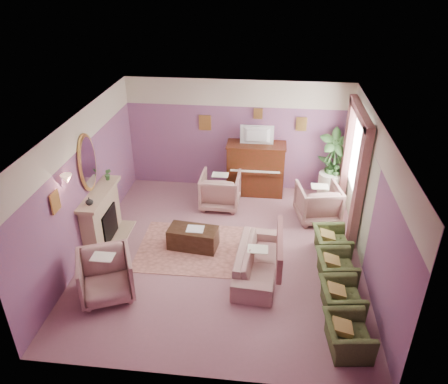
# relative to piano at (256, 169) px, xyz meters

# --- Properties ---
(floor) EXTENTS (5.50, 6.00, 0.01)m
(floor) POSITION_rel_piano_xyz_m (-0.50, -2.68, -0.65)
(floor) COLOR #9E6973
(floor) RESTS_ON ground
(ceiling) EXTENTS (5.50, 6.00, 0.01)m
(ceiling) POSITION_rel_piano_xyz_m (-0.50, -2.68, 2.15)
(ceiling) COLOR white
(ceiling) RESTS_ON wall_back
(wall_back) EXTENTS (5.50, 0.02, 2.80)m
(wall_back) POSITION_rel_piano_xyz_m (-0.50, 0.32, 0.75)
(wall_back) COLOR #724F7F
(wall_back) RESTS_ON floor
(wall_front) EXTENTS (5.50, 0.02, 2.80)m
(wall_front) POSITION_rel_piano_xyz_m (-0.50, -5.68, 0.75)
(wall_front) COLOR #724F7F
(wall_front) RESTS_ON floor
(wall_left) EXTENTS (0.02, 6.00, 2.80)m
(wall_left) POSITION_rel_piano_xyz_m (-3.25, -2.68, 0.75)
(wall_left) COLOR #724F7F
(wall_left) RESTS_ON floor
(wall_right) EXTENTS (0.02, 6.00, 2.80)m
(wall_right) POSITION_rel_piano_xyz_m (2.25, -2.68, 0.75)
(wall_right) COLOR #724F7F
(wall_right) RESTS_ON floor
(picture_rail_band) EXTENTS (5.50, 0.01, 0.65)m
(picture_rail_band) POSITION_rel_piano_xyz_m (-0.50, 0.31, 1.82)
(picture_rail_band) COLOR beige
(picture_rail_band) RESTS_ON wall_back
(stripe_panel) EXTENTS (0.01, 3.00, 2.15)m
(stripe_panel) POSITION_rel_piano_xyz_m (2.23, -1.38, 0.42)
(stripe_panel) COLOR beige
(stripe_panel) RESTS_ON wall_right
(fireplace_surround) EXTENTS (0.30, 1.40, 1.10)m
(fireplace_surround) POSITION_rel_piano_xyz_m (-3.09, -2.48, -0.10)
(fireplace_surround) COLOR tan
(fireplace_surround) RESTS_ON floor
(fireplace_inset) EXTENTS (0.18, 0.72, 0.68)m
(fireplace_inset) POSITION_rel_piano_xyz_m (-2.99, -2.48, -0.25)
(fireplace_inset) COLOR black
(fireplace_inset) RESTS_ON floor
(fire_ember) EXTENTS (0.06, 0.54, 0.10)m
(fire_ember) POSITION_rel_piano_xyz_m (-2.95, -2.48, -0.43)
(fire_ember) COLOR #FF4400
(fire_ember) RESTS_ON floor
(mantel_shelf) EXTENTS (0.40, 1.55, 0.07)m
(mantel_shelf) POSITION_rel_piano_xyz_m (-3.06, -2.48, 0.47)
(mantel_shelf) COLOR tan
(mantel_shelf) RESTS_ON fireplace_surround
(hearth) EXTENTS (0.55, 1.50, 0.02)m
(hearth) POSITION_rel_piano_xyz_m (-2.89, -2.48, -0.64)
(hearth) COLOR tan
(hearth) RESTS_ON floor
(mirror_frame) EXTENTS (0.04, 0.72, 1.20)m
(mirror_frame) POSITION_rel_piano_xyz_m (-3.20, -2.48, 1.15)
(mirror_frame) COLOR #DEB454
(mirror_frame) RESTS_ON wall_left
(mirror_glass) EXTENTS (0.01, 0.60, 1.06)m
(mirror_glass) POSITION_rel_piano_xyz_m (-3.17, -2.48, 1.15)
(mirror_glass) COLOR silver
(mirror_glass) RESTS_ON wall_left
(sconce_shade) EXTENTS (0.20, 0.20, 0.16)m
(sconce_shade) POSITION_rel_piano_xyz_m (-3.12, -3.53, 1.33)
(sconce_shade) COLOR #E2A686
(sconce_shade) RESTS_ON wall_left
(piano) EXTENTS (1.40, 0.60, 1.30)m
(piano) POSITION_rel_piano_xyz_m (0.00, 0.00, 0.00)
(piano) COLOR #4A200F
(piano) RESTS_ON floor
(piano_keyshelf) EXTENTS (1.30, 0.12, 0.06)m
(piano_keyshelf) POSITION_rel_piano_xyz_m (-0.00, -0.35, 0.07)
(piano_keyshelf) COLOR #4A200F
(piano_keyshelf) RESTS_ON piano
(piano_keys) EXTENTS (1.20, 0.08, 0.02)m
(piano_keys) POSITION_rel_piano_xyz_m (0.00, -0.35, 0.11)
(piano_keys) COLOR white
(piano_keys) RESTS_ON piano
(piano_top) EXTENTS (1.45, 0.65, 0.04)m
(piano_top) POSITION_rel_piano_xyz_m (0.00, 0.00, 0.66)
(piano_top) COLOR #4A200F
(piano_top) RESTS_ON piano
(television) EXTENTS (0.80, 0.12, 0.48)m
(television) POSITION_rel_piano_xyz_m (0.00, -0.05, 0.95)
(television) COLOR black
(television) RESTS_ON piano
(print_back_left) EXTENTS (0.30, 0.03, 0.38)m
(print_back_left) POSITION_rel_piano_xyz_m (-1.30, 0.28, 1.07)
(print_back_left) COLOR #DEB454
(print_back_left) RESTS_ON wall_back
(print_back_right) EXTENTS (0.26, 0.03, 0.34)m
(print_back_right) POSITION_rel_piano_xyz_m (1.05, 0.28, 1.13)
(print_back_right) COLOR #DEB454
(print_back_right) RESTS_ON wall_back
(print_back_mid) EXTENTS (0.22, 0.03, 0.26)m
(print_back_mid) POSITION_rel_piano_xyz_m (0.00, 0.28, 1.35)
(print_back_mid) COLOR #DEB454
(print_back_mid) RESTS_ON wall_back
(print_left_wall) EXTENTS (0.03, 0.28, 0.36)m
(print_left_wall) POSITION_rel_piano_xyz_m (-3.21, -3.88, 1.07)
(print_left_wall) COLOR #DEB454
(print_left_wall) RESTS_ON wall_left
(window_blind) EXTENTS (0.03, 1.40, 1.80)m
(window_blind) POSITION_rel_piano_xyz_m (2.20, -1.13, 1.05)
(window_blind) COLOR white
(window_blind) RESTS_ON wall_right
(curtain_left) EXTENTS (0.16, 0.34, 2.60)m
(curtain_left) POSITION_rel_piano_xyz_m (2.12, -2.05, 0.65)
(curtain_left) COLOR #8E5353
(curtain_left) RESTS_ON floor
(curtain_right) EXTENTS (0.16, 0.34, 2.60)m
(curtain_right) POSITION_rel_piano_xyz_m (2.12, -0.21, 0.65)
(curtain_right) COLOR #8E5353
(curtain_right) RESTS_ON floor
(pelmet) EXTENTS (0.16, 2.20, 0.16)m
(pelmet) POSITION_rel_piano_xyz_m (2.12, -1.13, 1.91)
(pelmet) COLOR #8E5353
(pelmet) RESTS_ON wall_right
(mantel_plant) EXTENTS (0.16, 0.16, 0.28)m
(mantel_plant) POSITION_rel_piano_xyz_m (-3.05, -1.93, 0.64)
(mantel_plant) COLOR #366A2F
(mantel_plant) RESTS_ON mantel_shelf
(mantel_vase) EXTENTS (0.16, 0.16, 0.16)m
(mantel_vase) POSITION_rel_piano_xyz_m (-3.05, -2.98, 0.58)
(mantel_vase) COLOR beige
(mantel_vase) RESTS_ON mantel_shelf
(area_rug) EXTENTS (2.52, 1.83, 0.01)m
(area_rug) POSITION_rel_piano_xyz_m (-1.02, -2.59, -0.64)
(area_rug) COLOR #B37163
(area_rug) RESTS_ON floor
(coffee_table) EXTENTS (1.05, 0.61, 0.45)m
(coffee_table) POSITION_rel_piano_xyz_m (-1.15, -2.54, -0.43)
(coffee_table) COLOR #301E12
(coffee_table) RESTS_ON floor
(table_paper) EXTENTS (0.35, 0.28, 0.01)m
(table_paper) POSITION_rel_piano_xyz_m (-1.10, -2.54, -0.20)
(table_paper) COLOR silver
(table_paper) RESTS_ON coffee_table
(sofa) EXTENTS (0.63, 1.90, 0.77)m
(sofa) POSITION_rel_piano_xyz_m (0.21, -3.21, -0.27)
(sofa) COLOR tan
(sofa) RESTS_ON floor
(sofa_throw) EXTENTS (0.10, 1.44, 0.53)m
(sofa_throw) POSITION_rel_piano_xyz_m (0.61, -3.21, -0.05)
(sofa_throw) COLOR #8E5353
(sofa_throw) RESTS_ON sofa
(floral_armchair_left) EXTENTS (0.90, 0.90, 0.94)m
(floral_armchair_left) POSITION_rel_piano_xyz_m (-0.80, -0.78, -0.18)
(floral_armchair_left) COLOR tan
(floral_armchair_left) RESTS_ON floor
(floral_armchair_right) EXTENTS (0.90, 0.90, 0.94)m
(floral_armchair_right) POSITION_rel_piano_xyz_m (1.48, -1.11, -0.18)
(floral_armchair_right) COLOR tan
(floral_armchair_right) RESTS_ON floor
(floral_armchair_front) EXTENTS (0.90, 0.90, 0.94)m
(floral_armchair_front) POSITION_rel_piano_xyz_m (-2.41, -4.14, -0.18)
(floral_armchair_front) COLOR tan
(floral_armchair_front) RESTS_ON floor
(olive_chair_a) EXTENTS (0.56, 0.79, 0.68)m
(olive_chair_a) POSITION_rel_piano_xyz_m (1.66, -4.89, -0.31)
(olive_chair_a) COLOR #455529
(olive_chair_a) RESTS_ON floor
(olive_chair_b) EXTENTS (0.56, 0.79, 0.68)m
(olive_chair_b) POSITION_rel_piano_xyz_m (1.66, -4.07, -0.31)
(olive_chair_b) COLOR #455529
(olive_chair_b) RESTS_ON floor
(olive_chair_c) EXTENTS (0.56, 0.79, 0.68)m
(olive_chair_c) POSITION_rel_piano_xyz_m (1.66, -3.25, -0.31)
(olive_chair_c) COLOR #455529
(olive_chair_c) RESTS_ON floor
(olive_chair_d) EXTENTS (0.56, 0.79, 0.68)m
(olive_chair_d) POSITION_rel_piano_xyz_m (1.66, -2.43, -0.31)
(olive_chair_d) COLOR #455529
(olive_chair_d) RESTS_ON floor
(side_table) EXTENTS (0.52, 0.52, 0.70)m
(side_table) POSITION_rel_piano_xyz_m (1.81, -0.13, -0.30)
(side_table) COLOR white
(side_table) RESTS_ON floor
(side_plant_big) EXTENTS (0.30, 0.30, 0.34)m
(side_plant_big) POSITION_rel_piano_xyz_m (1.81, -0.13, 0.22)
(side_plant_big) COLOR #366A2F
(side_plant_big) RESTS_ON side_table
(side_plant_small) EXTENTS (0.16, 0.16, 0.28)m
(side_plant_small) POSITION_rel_piano_xyz_m (1.93, -0.23, 0.19)
(side_plant_small) COLOR #366A2F
(side_plant_small) RESTS_ON side_table
(palm_pot) EXTENTS (0.34, 0.34, 0.34)m
(palm_pot) POSITION_rel_piano_xyz_m (1.87, -0.02, -0.48)
(palm_pot) COLOR #A4512B
(palm_pot) RESTS_ON floor
(palm_plant) EXTENTS (0.76, 0.76, 1.44)m
(palm_plant) POSITION_rel_piano_xyz_m (1.87, -0.02, 0.41)
(palm_plant) COLOR #366A2F
(palm_plant) RESTS_ON palm_pot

